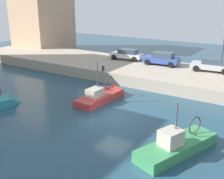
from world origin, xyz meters
TOP-DOWN VIEW (x-y plane):
  - water_surface at (0.00, 0.00)m, footprint 80.00×80.00m
  - quay_wall at (11.50, 0.00)m, footprint 9.00×56.00m
  - fishing_boat_green at (-2.00, -5.98)m, footprint 6.54×3.64m
  - fishing_boat_red at (2.69, 2.86)m, footprint 5.94×2.17m
  - parked_car_silver at (13.48, -3.84)m, footprint 2.29×4.34m
  - parked_car_blue at (13.34, 1.86)m, footprint 2.03×4.21m
  - parked_car_white at (13.69, 6.70)m, footprint 2.18×4.20m
  - mooring_bollard_mid at (7.35, 6.00)m, footprint 0.28×0.28m
  - quay_streetlamp at (13.00, -4.80)m, footprint 0.36×0.36m
  - waterfront_building_east_mid at (17.26, 24.89)m, footprint 8.66×7.19m

SIDE VIEW (x-z plane):
  - water_surface at x=0.00m, z-range 0.00..0.00m
  - fishing_boat_red at x=2.69m, z-range -2.08..2.30m
  - fishing_boat_green at x=-2.00m, z-range -1.86..2.09m
  - quay_wall at x=11.50m, z-range 0.00..1.20m
  - mooring_bollard_mid at x=7.35m, z-range 1.20..1.75m
  - parked_car_white at x=13.69m, z-range 1.22..2.55m
  - parked_car_silver at x=13.48m, z-range 1.21..2.62m
  - parked_car_blue at x=13.34m, z-range 1.21..2.70m
  - quay_streetlamp at x=13.00m, z-range 2.04..6.87m
  - waterfront_building_east_mid at x=17.26m, z-range 0.02..14.14m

